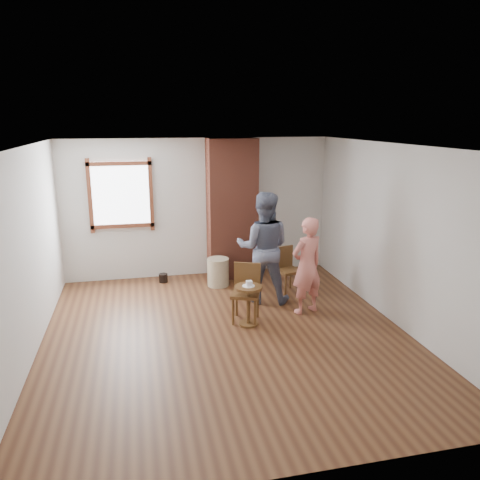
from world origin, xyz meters
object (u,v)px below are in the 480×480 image
at_px(dining_chair_left, 246,289).
at_px(person_pink, 307,266).
at_px(man, 263,248).
at_px(stoneware_crock, 218,272).
at_px(dining_chair_right, 286,267).
at_px(side_table, 248,299).

relative_size(dining_chair_left, person_pink, 0.57).
bearing_deg(person_pink, man, -69.03).
relative_size(stoneware_crock, man, 0.28).
bearing_deg(man, stoneware_crock, -37.87).
relative_size(dining_chair_right, person_pink, 0.52).
height_order(stoneware_crock, person_pink, person_pink).
relative_size(stoneware_crock, side_table, 0.84).
height_order(stoneware_crock, dining_chair_right, dining_chair_right).
xyz_separation_m(stoneware_crock, man, (0.60, -0.88, 0.66)).
height_order(dining_chair_right, person_pink, person_pink).
height_order(dining_chair_right, side_table, dining_chair_right).
bearing_deg(side_table, stoneware_crock, 94.42).
relative_size(side_table, person_pink, 0.40).
distance_m(man, person_pink, 0.82).
distance_m(dining_chair_left, person_pink, 1.01).
bearing_deg(stoneware_crock, side_table, -85.58).
height_order(dining_chair_left, person_pink, person_pink).
bearing_deg(man, dining_chair_right, -129.45).
relative_size(side_table, man, 0.33).
xyz_separation_m(stoneware_crock, person_pink, (1.12, -1.49, 0.50)).
xyz_separation_m(stoneware_crock, side_table, (0.14, -1.76, 0.15)).
bearing_deg(dining_chair_right, man, -162.55).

